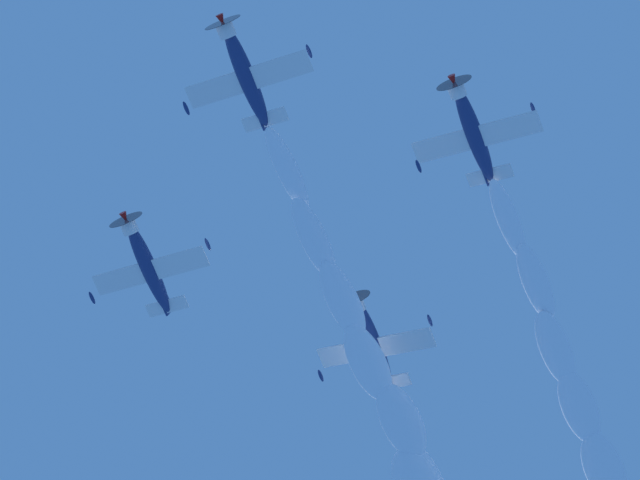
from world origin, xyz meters
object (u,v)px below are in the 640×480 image
(airplane_right_wingman, at_px, (147,264))
(airplane_slot_tail, at_px, (372,341))
(airplane_left_wingman, at_px, (473,131))
(airplane_lead, at_px, (245,73))

(airplane_right_wingman, relative_size, airplane_slot_tail, 1.02)
(airplane_slot_tail, bearing_deg, airplane_left_wingman, 139.05)
(airplane_right_wingman, bearing_deg, airplane_left_wingman, -177.30)
(airplane_left_wingman, bearing_deg, airplane_right_wingman, 2.70)
(airplane_right_wingman, bearing_deg, airplane_lead, 143.57)
(airplane_lead, bearing_deg, airplane_slot_tail, -86.34)
(airplane_left_wingman, distance_m, airplane_right_wingman, 24.35)
(airplane_lead, distance_m, airplane_slot_tail, 21.86)
(airplane_left_wingman, distance_m, airplane_slot_tail, 17.03)
(airplane_lead, xyz_separation_m, airplane_slot_tail, (1.40, -21.79, 1.10))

